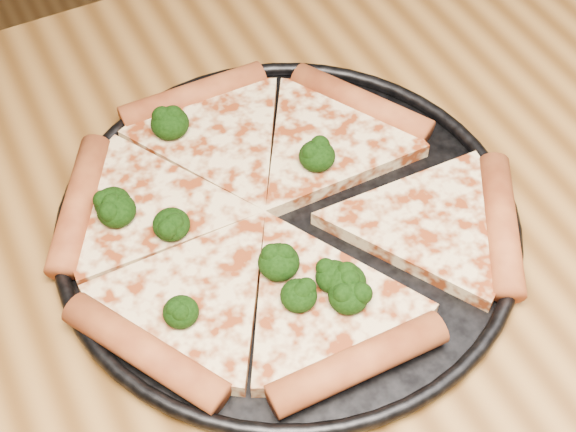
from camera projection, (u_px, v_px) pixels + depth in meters
name	position (u px, v px, depth m)	size (l,w,h in m)	color
dining_table	(340.00, 390.00, 0.69)	(1.20, 0.90, 0.75)	brown
pizza_pan	(288.00, 222.00, 0.67)	(0.37, 0.37, 0.02)	black
pizza	(273.00, 214.00, 0.66)	(0.38, 0.32, 0.03)	#E2C18A
broccoli_florets	(239.00, 229.00, 0.64)	(0.20, 0.25, 0.02)	black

